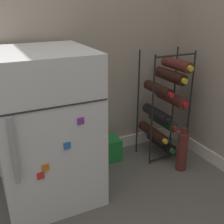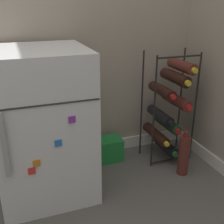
{
  "view_description": "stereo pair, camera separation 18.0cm",
  "coord_description": "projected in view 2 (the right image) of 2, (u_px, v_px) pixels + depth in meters",
  "views": [
    {
      "loc": [
        -0.47,
        -1.17,
        1.11
      ],
      "look_at": [
        0.26,
        0.34,
        0.44
      ],
      "focal_mm": 45.0,
      "sensor_mm": 36.0,
      "label": 1
    },
    {
      "loc": [
        -0.31,
        -1.24,
        1.11
      ],
      "look_at": [
        0.26,
        0.34,
        0.44
      ],
      "focal_mm": 45.0,
      "sensor_mm": 36.0,
      "label": 2
    }
  ],
  "objects": [
    {
      "name": "wine_rack",
      "position": [
        169.0,
        107.0,
        2.0
      ],
      "size": [
        0.34,
        0.32,
        0.79
      ],
      "color": "black",
      "rests_on": "ground_plane"
    },
    {
      "name": "ground_plane",
      "position": [
        89.0,
        210.0,
        1.59
      ],
      "size": [
        14.0,
        14.0,
        0.0
      ],
      "primitive_type": "plane",
      "color": "#56544F"
    },
    {
      "name": "loose_bottle_floor",
      "position": [
        184.0,
        155.0,
        1.88
      ],
      "size": [
        0.07,
        0.07,
        0.32
      ],
      "color": "#56231E",
      "rests_on": "ground_plane"
    },
    {
      "name": "soda_box",
      "position": [
        106.0,
        150.0,
        2.06
      ],
      "size": [
        0.23,
        0.15,
        0.17
      ],
      "color": "#1E7F38",
      "rests_on": "ground_plane"
    },
    {
      "name": "mini_fridge",
      "position": [
        43.0,
        124.0,
        1.63
      ],
      "size": [
        0.53,
        0.57,
        0.87
      ],
      "color": "silver",
      "rests_on": "ground_plane"
    }
  ]
}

